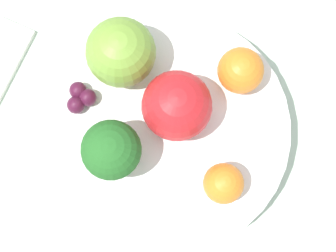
{
  "coord_description": "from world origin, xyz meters",
  "views": [
    {
      "loc": [
        0.01,
        -0.1,
        0.56
      ],
      "look_at": [
        0.0,
        0.0,
        0.06
      ],
      "focal_mm": 60.0,
      "sensor_mm": 36.0,
      "label": 1
    }
  ],
  "objects_px": {
    "broccoli": "(111,150)",
    "apple_red": "(177,106)",
    "grape_cluster": "(81,98)",
    "bowl": "(168,131)",
    "apple_green": "(121,52)",
    "orange_back": "(241,71)",
    "orange_front": "(224,183)"
  },
  "relations": [
    {
      "from": "grape_cluster",
      "to": "bowl",
      "type": "bearing_deg",
      "value": -10.76
    },
    {
      "from": "orange_back",
      "to": "bowl",
      "type": "bearing_deg",
      "value": -135.5
    },
    {
      "from": "apple_green",
      "to": "bowl",
      "type": "bearing_deg",
      "value": -48.36
    },
    {
      "from": "orange_front",
      "to": "grape_cluster",
      "type": "height_order",
      "value": "orange_front"
    },
    {
      "from": "apple_green",
      "to": "orange_front",
      "type": "distance_m",
      "value": 0.15
    },
    {
      "from": "orange_front",
      "to": "grape_cluster",
      "type": "bearing_deg",
      "value": 156.06
    },
    {
      "from": "broccoli",
      "to": "apple_green",
      "type": "bearing_deg",
      "value": 93.71
    },
    {
      "from": "apple_red",
      "to": "apple_green",
      "type": "height_order",
      "value": "same"
    },
    {
      "from": "apple_red",
      "to": "grape_cluster",
      "type": "xyz_separation_m",
      "value": [
        -0.09,
        0.0,
        -0.02
      ]
    },
    {
      "from": "broccoli",
      "to": "orange_back",
      "type": "distance_m",
      "value": 0.14
    },
    {
      "from": "broccoli",
      "to": "apple_green",
      "type": "distance_m",
      "value": 0.09
    },
    {
      "from": "bowl",
      "to": "apple_green",
      "type": "height_order",
      "value": "apple_green"
    },
    {
      "from": "broccoli",
      "to": "grape_cluster",
      "type": "xyz_separation_m",
      "value": [
        -0.04,
        0.05,
        -0.03
      ]
    },
    {
      "from": "bowl",
      "to": "grape_cluster",
      "type": "bearing_deg",
      "value": 169.24
    },
    {
      "from": "bowl",
      "to": "apple_green",
      "type": "distance_m",
      "value": 0.09
    },
    {
      "from": "apple_red",
      "to": "grape_cluster",
      "type": "distance_m",
      "value": 0.09
    },
    {
      "from": "apple_green",
      "to": "orange_back",
      "type": "relative_size",
      "value": 1.49
    },
    {
      "from": "apple_green",
      "to": "orange_front",
      "type": "height_order",
      "value": "apple_green"
    },
    {
      "from": "apple_green",
      "to": "apple_red",
      "type": "bearing_deg",
      "value": -36.69
    },
    {
      "from": "broccoli",
      "to": "apple_red",
      "type": "bearing_deg",
      "value": 43.21
    },
    {
      "from": "apple_green",
      "to": "orange_front",
      "type": "xyz_separation_m",
      "value": [
        0.1,
        -0.1,
        -0.01
      ]
    },
    {
      "from": "apple_green",
      "to": "grape_cluster",
      "type": "distance_m",
      "value": 0.06
    },
    {
      "from": "broccoli",
      "to": "grape_cluster",
      "type": "distance_m",
      "value": 0.07
    },
    {
      "from": "bowl",
      "to": "orange_front",
      "type": "distance_m",
      "value": 0.08
    },
    {
      "from": "apple_red",
      "to": "orange_front",
      "type": "bearing_deg",
      "value": -50.66
    },
    {
      "from": "bowl",
      "to": "grape_cluster",
      "type": "height_order",
      "value": "grape_cluster"
    },
    {
      "from": "broccoli",
      "to": "apple_red",
      "type": "distance_m",
      "value": 0.07
    },
    {
      "from": "orange_back",
      "to": "grape_cluster",
      "type": "height_order",
      "value": "orange_back"
    },
    {
      "from": "grape_cluster",
      "to": "apple_green",
      "type": "bearing_deg",
      "value": 50.65
    },
    {
      "from": "apple_green",
      "to": "grape_cluster",
      "type": "relative_size",
      "value": 2.1
    },
    {
      "from": "bowl",
      "to": "orange_front",
      "type": "xyz_separation_m",
      "value": [
        0.05,
        -0.05,
        0.03
      ]
    },
    {
      "from": "bowl",
      "to": "apple_red",
      "type": "distance_m",
      "value": 0.05
    }
  ]
}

